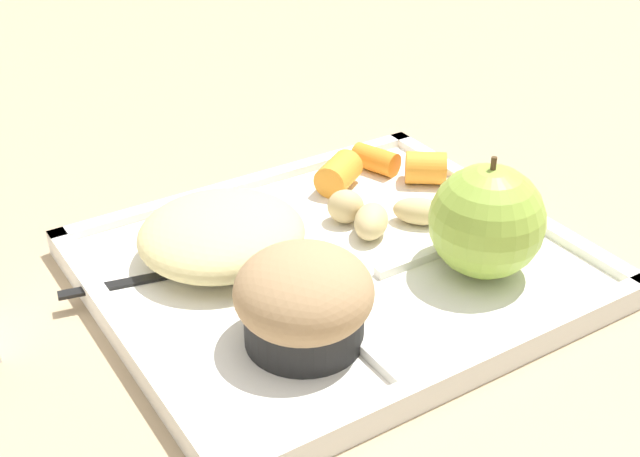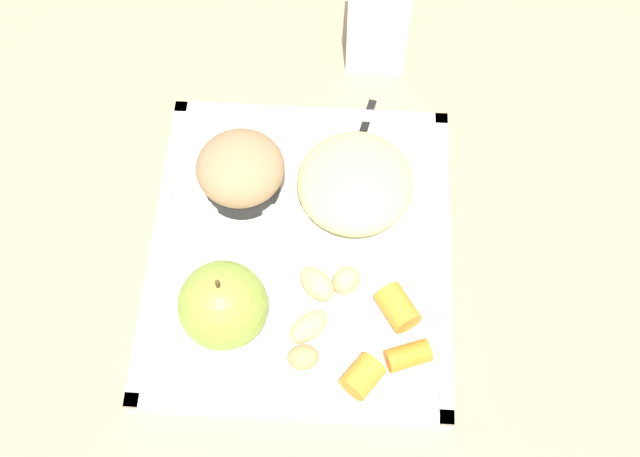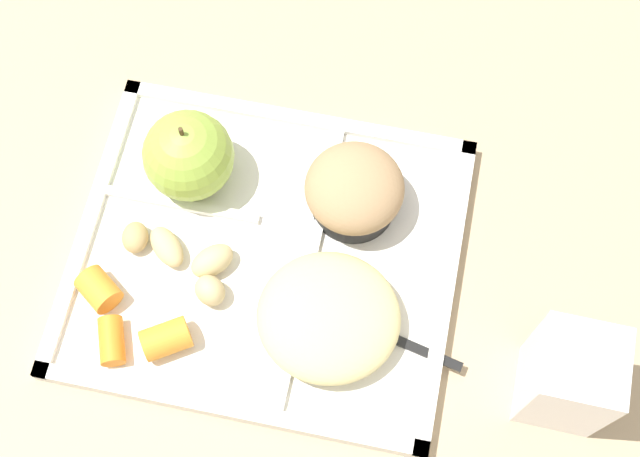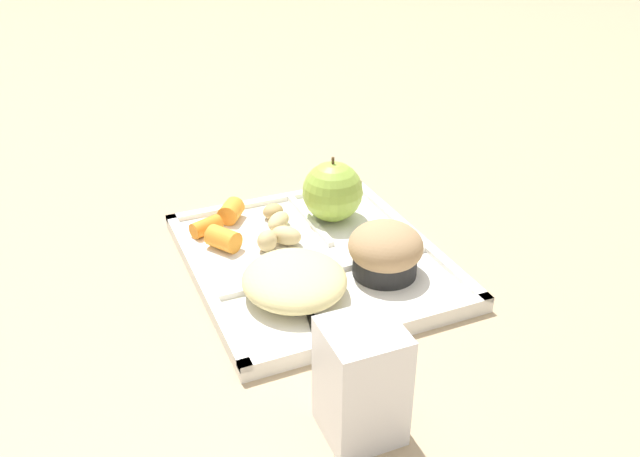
% 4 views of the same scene
% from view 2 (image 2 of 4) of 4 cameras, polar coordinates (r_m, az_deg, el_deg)
% --- Properties ---
extents(ground, '(6.00, 6.00, 0.00)m').
position_cam_2_polar(ground, '(0.77, -1.31, -1.82)').
color(ground, tan).
extents(lunch_tray, '(0.31, 0.27, 0.02)m').
position_cam_2_polar(lunch_tray, '(0.76, -1.33, -1.58)').
color(lunch_tray, white).
rests_on(lunch_tray, ground).
extents(green_apple, '(0.07, 0.07, 0.08)m').
position_cam_2_polar(green_apple, '(0.69, -6.63, -5.23)').
color(green_apple, '#93B742').
rests_on(green_apple, lunch_tray).
extents(bran_muffin, '(0.08, 0.08, 0.06)m').
position_cam_2_polar(bran_muffin, '(0.77, -5.41, 3.89)').
color(bran_muffin, black).
rests_on(bran_muffin, lunch_tray).
extents(carrot_slice_back, '(0.04, 0.04, 0.03)m').
position_cam_2_polar(carrot_slice_back, '(0.72, 5.32, -5.40)').
color(carrot_slice_back, orange).
rests_on(carrot_slice_back, lunch_tray).
extents(carrot_slice_large, '(0.04, 0.04, 0.03)m').
position_cam_2_polar(carrot_slice_large, '(0.69, 2.92, -10.04)').
color(carrot_slice_large, orange).
rests_on(carrot_slice_large, lunch_tray).
extents(carrot_slice_small, '(0.03, 0.04, 0.02)m').
position_cam_2_polar(carrot_slice_small, '(0.71, 6.03, -8.62)').
color(carrot_slice_small, orange).
rests_on(carrot_slice_small, lunch_tray).
extents(potato_chunk_large, '(0.03, 0.03, 0.02)m').
position_cam_2_polar(potato_chunk_large, '(0.70, -1.16, -8.77)').
color(potato_chunk_large, tan).
rests_on(potato_chunk_large, lunch_tray).
extents(potato_chunk_golden, '(0.04, 0.04, 0.02)m').
position_cam_2_polar(potato_chunk_golden, '(0.71, -0.78, -6.70)').
color(potato_chunk_golden, tan).
rests_on(potato_chunk_golden, lunch_tray).
extents(potato_chunk_wedge, '(0.03, 0.03, 0.03)m').
position_cam_2_polar(potato_chunk_wedge, '(0.73, 1.80, -3.54)').
color(potato_chunk_wedge, tan).
rests_on(potato_chunk_wedge, lunch_tray).
extents(potato_chunk_browned, '(0.04, 0.04, 0.02)m').
position_cam_2_polar(potato_chunk_browned, '(0.73, -0.20, -3.82)').
color(potato_chunk_browned, tan).
rests_on(potato_chunk_browned, lunch_tray).
extents(egg_noodle_pile, '(0.11, 0.11, 0.04)m').
position_cam_2_polar(egg_noodle_pile, '(0.77, 2.42, 3.14)').
color(egg_noodle_pile, '#D6C684').
rests_on(egg_noodle_pile, lunch_tray).
extents(meatball_center, '(0.03, 0.03, 0.03)m').
position_cam_2_polar(meatball_center, '(0.78, 3.35, 3.99)').
color(meatball_center, brown).
rests_on(meatball_center, lunch_tray).
extents(meatball_front, '(0.03, 0.03, 0.03)m').
position_cam_2_polar(meatball_front, '(0.77, 1.65, 3.16)').
color(meatball_front, brown).
rests_on(meatball_front, lunch_tray).
extents(plastic_fork, '(0.14, 0.05, 0.00)m').
position_cam_2_polar(plastic_fork, '(0.80, 2.15, 4.05)').
color(plastic_fork, black).
rests_on(plastic_fork, lunch_tray).
extents(milk_carton, '(0.06, 0.06, 0.10)m').
position_cam_2_polar(milk_carton, '(0.86, 3.97, 14.09)').
color(milk_carton, white).
rests_on(milk_carton, ground).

